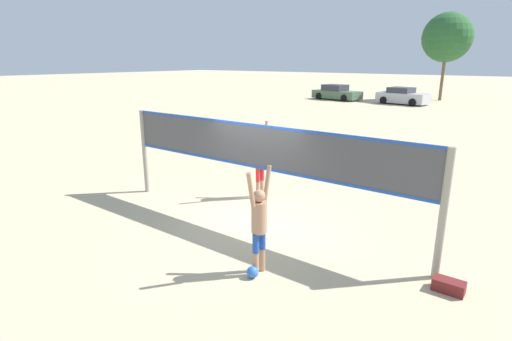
# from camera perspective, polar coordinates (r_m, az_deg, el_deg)

# --- Properties ---
(ground_plane) EXTENTS (200.00, 200.00, 0.00)m
(ground_plane) POSITION_cam_1_polar(r_m,az_deg,el_deg) (9.63, -0.00, -7.60)
(ground_plane) COLOR #C6B28C
(volleyball_net) EXTENTS (8.22, 0.14, 2.41)m
(volleyball_net) POSITION_cam_1_polar(r_m,az_deg,el_deg) (9.10, -0.00, 2.12)
(volleyball_net) COLOR gray
(volleyball_net) RESTS_ON ground_plane
(player_spiker) EXTENTS (0.28, 0.69, 1.99)m
(player_spiker) POSITION_cam_1_polar(r_m,az_deg,el_deg) (7.14, 0.45, -7.11)
(player_spiker) COLOR tan
(player_spiker) RESTS_ON ground_plane
(player_blocker) EXTENTS (0.28, 0.71, 2.15)m
(player_blocker) POSITION_cam_1_polar(r_m,az_deg,el_deg) (11.09, 0.58, 1.73)
(player_blocker) COLOR tan
(player_blocker) RESTS_ON ground_plane
(volleyball) EXTENTS (0.22, 0.22, 0.22)m
(volleyball) POSITION_cam_1_polar(r_m,az_deg,el_deg) (7.40, -0.50, -14.31)
(volleyball) COLOR blue
(volleyball) RESTS_ON ground_plane
(gear_bag) EXTENTS (0.51, 0.27, 0.22)m
(gear_bag) POSITION_cam_1_polar(r_m,az_deg,el_deg) (7.73, 25.82, -14.62)
(gear_bag) COLOR maroon
(gear_bag) RESTS_ON ground_plane
(parked_car_near) EXTENTS (4.95, 2.58, 1.44)m
(parked_car_near) POSITION_cam_1_polar(r_m,az_deg,el_deg) (39.99, 11.40, 10.80)
(parked_car_near) COLOR #4C6B4C
(parked_car_near) RESTS_ON ground_plane
(parked_car_mid) EXTENTS (4.48, 2.48, 1.44)m
(parked_car_mid) POSITION_cam_1_polar(r_m,az_deg,el_deg) (37.47, 20.19, 9.89)
(parked_car_mid) COLOR #B7B7BC
(parked_car_mid) RESTS_ON ground_plane
(tree_right_cluster) EXTENTS (4.45, 4.45, 7.94)m
(tree_right_cluster) POSITION_cam_1_polar(r_m,az_deg,el_deg) (42.31, 25.65, 16.76)
(tree_right_cluster) COLOR brown
(tree_right_cluster) RESTS_ON ground_plane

